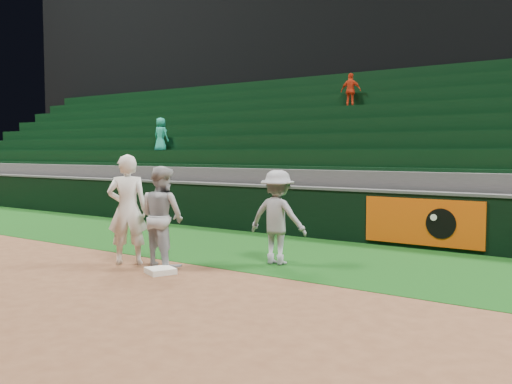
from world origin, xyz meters
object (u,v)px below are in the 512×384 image
(baserunner, at_px, (162,217))
(base_coach, at_px, (278,217))
(first_base, at_px, (160,271))
(first_baseman, at_px, (128,210))

(baserunner, bearing_deg, base_coach, -132.48)
(baserunner, bearing_deg, first_base, 137.47)
(first_baseman, bearing_deg, baserunner, 157.06)
(first_base, bearing_deg, first_baseman, 167.18)
(base_coach, bearing_deg, baserunner, 35.38)
(first_baseman, bearing_deg, first_base, 128.16)
(first_base, relative_size, first_baseman, 0.21)
(first_base, height_order, baserunner, baserunner)
(baserunner, bearing_deg, first_baseman, 21.99)
(first_base, xyz_separation_m, baserunner, (-0.40, 0.45, 0.87))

